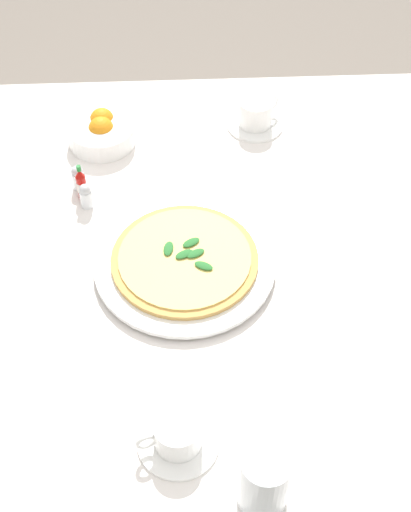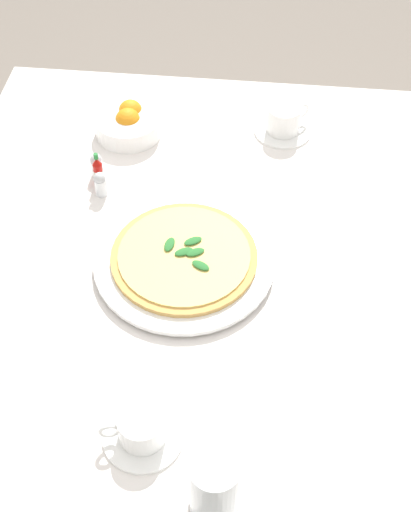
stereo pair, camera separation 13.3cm
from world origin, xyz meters
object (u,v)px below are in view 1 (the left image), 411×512
(coffee_cup_left_edge, at_px, (177,435))
(citrus_bowl, at_px, (102,132))
(hot_sauce_bottle, at_px, (81,184))
(pizza, at_px, (185,259))
(pizza_plate, at_px, (185,263))
(pepper_shaker, at_px, (78,178))
(coffee_cup_back_corner, at_px, (256,114))
(water_glass_near_left, at_px, (264,482))
(salt_shaker, at_px, (86,197))

(coffee_cup_left_edge, bearing_deg, citrus_bowl, -168.31)
(hot_sauce_bottle, bearing_deg, pizza, 45.31)
(pizza_plate, distance_m, citrus_bowl, 0.42)
(pizza, height_order, coffee_cup_left_edge, coffee_cup_left_edge)
(pizza_plate, bearing_deg, pizza, 127.65)
(hot_sauce_bottle, height_order, pepper_shaker, hot_sauce_bottle)
(citrus_bowl, bearing_deg, coffee_cup_back_corner, 96.39)
(pizza_plate, relative_size, water_glass_near_left, 2.75)
(coffee_cup_left_edge, relative_size, coffee_cup_back_corner, 1.01)
(salt_shaker, bearing_deg, hot_sauce_bottle, -160.35)
(coffee_cup_left_edge, bearing_deg, salt_shaker, -161.91)
(coffee_cup_back_corner, relative_size, citrus_bowl, 0.87)
(salt_shaker, height_order, pepper_shaker, same)
(coffee_cup_left_edge, relative_size, pepper_shaker, 2.32)
(citrus_bowl, distance_m, pepper_shaker, 0.16)
(coffee_cup_left_edge, bearing_deg, pepper_shaker, -161.76)
(coffee_cup_back_corner, xyz_separation_m, citrus_bowl, (0.04, -0.35, -0.00))
(pizza, distance_m, salt_shaker, 0.26)
(citrus_bowl, relative_size, salt_shaker, 2.67)
(pizza, bearing_deg, citrus_bowl, -155.42)
(hot_sauce_bottle, relative_size, salt_shaker, 1.48)
(pizza, distance_m, water_glass_near_left, 0.47)
(pizza_plate, xyz_separation_m, coffee_cup_back_corner, (-0.42, 0.17, 0.02))
(pizza, bearing_deg, coffee_cup_back_corner, 157.61)
(pepper_shaker, bearing_deg, hot_sauce_bottle, 19.65)
(pizza_plate, relative_size, hot_sauce_bottle, 4.14)
(pizza, xyz_separation_m, citrus_bowl, (-0.38, -0.17, 0.00))
(coffee_cup_back_corner, distance_m, pepper_shaker, 0.43)
(pizza_plate, height_order, water_glass_near_left, water_glass_near_left)
(coffee_cup_back_corner, distance_m, water_glass_near_left, 0.88)
(pizza, relative_size, pepper_shaker, 4.94)
(pizza_plate, bearing_deg, hot_sauce_bottle, -134.72)
(pizza_plate, height_order, coffee_cup_back_corner, coffee_cup_back_corner)
(pizza_plate, relative_size, coffee_cup_back_corner, 2.64)
(coffee_cup_back_corner, xyz_separation_m, pepper_shaker, (0.19, -0.39, -0.01))
(coffee_cup_left_edge, height_order, hot_sauce_bottle, hot_sauce_bottle)
(citrus_bowl, xyz_separation_m, hot_sauce_bottle, (0.18, -0.03, 0.01))
(pizza_plate, xyz_separation_m, hot_sauce_bottle, (-0.20, -0.21, 0.02))
(pizza_plate, height_order, hot_sauce_bottle, hot_sauce_bottle)
(coffee_cup_left_edge, bearing_deg, water_glass_near_left, 52.25)
(pizza, xyz_separation_m, coffee_cup_back_corner, (-0.42, 0.17, 0.01))
(coffee_cup_back_corner, relative_size, hot_sauce_bottle, 1.57)
(water_glass_near_left, height_order, salt_shaker, water_glass_near_left)
(water_glass_near_left, height_order, pepper_shaker, water_glass_near_left)
(coffee_cup_left_edge, xyz_separation_m, citrus_bowl, (-0.74, -0.15, -0.00))
(citrus_bowl, xyz_separation_m, pepper_shaker, (0.15, -0.04, -0.00))
(coffee_cup_back_corner, relative_size, pepper_shaker, 2.31)
(pizza, bearing_deg, pizza_plate, -52.35)
(salt_shaker, bearing_deg, pizza, 48.12)
(coffee_cup_back_corner, height_order, salt_shaker, coffee_cup_back_corner)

